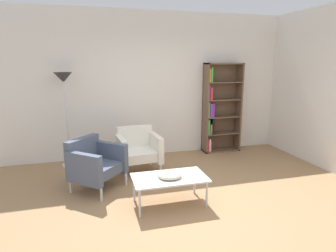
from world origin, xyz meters
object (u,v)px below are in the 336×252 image
object	(u,v)px
armchair_near_window	(95,163)
floor_lamp_torchiere	(64,89)
bookshelf_tall	(219,109)
decorative_bowl	(170,175)
armchair_by_bookshelf	(138,149)
coffee_table_low	(170,179)

from	to	relation	value
armchair_near_window	floor_lamp_torchiere	distance (m)	1.61
bookshelf_tall	armchair_near_window	world-z (taller)	bookshelf_tall
floor_lamp_torchiere	bookshelf_tall	bearing A→B (deg)	2.35
decorative_bowl	armchair_near_window	size ratio (longest dim) A/B	0.34
decorative_bowl	armchair_near_window	distance (m)	1.26
armchair_by_bookshelf	floor_lamp_torchiere	bearing A→B (deg)	147.59
armchair_by_bookshelf	armchair_near_window	distance (m)	0.93
coffee_table_low	decorative_bowl	bearing A→B (deg)	153.43
coffee_table_low	floor_lamp_torchiere	world-z (taller)	floor_lamp_torchiere
coffee_table_low	armchair_by_bookshelf	xyz separation A→B (m)	(-0.21, 1.35, 0.05)
coffee_table_low	bookshelf_tall	bearing A→B (deg)	51.23
bookshelf_tall	floor_lamp_torchiere	bearing A→B (deg)	-177.65
decorative_bowl	armchair_near_window	xyz separation A→B (m)	(-0.97, 0.81, -0.02)
bookshelf_tall	coffee_table_low	size ratio (longest dim) A/B	1.90
armchair_by_bookshelf	armchair_near_window	world-z (taller)	same
decorative_bowl	armchair_by_bookshelf	world-z (taller)	armchair_by_bookshelf
coffee_table_low	armchair_by_bookshelf	world-z (taller)	armchair_by_bookshelf
armchair_by_bookshelf	armchair_near_window	xyz separation A→B (m)	(-0.76, -0.54, 0.00)
armchair_near_window	floor_lamp_torchiere	bearing A→B (deg)	62.96
decorative_bowl	armchair_by_bookshelf	size ratio (longest dim) A/B	0.41
decorative_bowl	floor_lamp_torchiere	distance (m)	2.62
decorative_bowl	floor_lamp_torchiere	world-z (taller)	floor_lamp_torchiere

